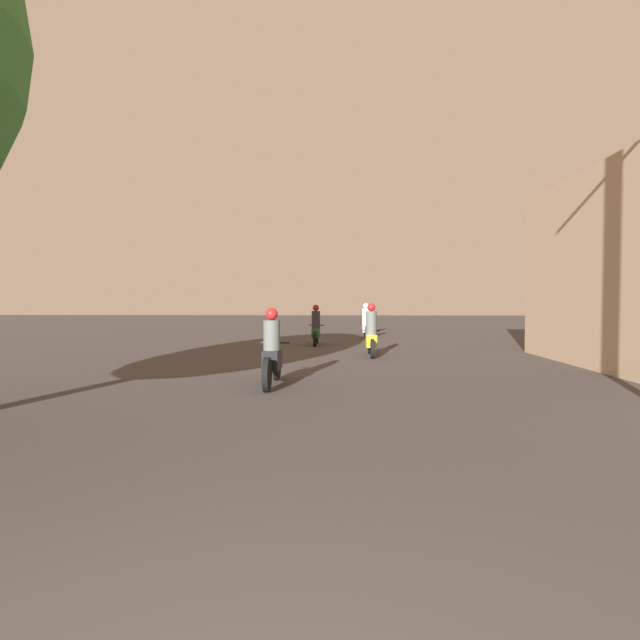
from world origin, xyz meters
The scene contains 5 objects.
motorcycle_black centered at (-1.02, 8.47, 0.61)m, with size 0.60×2.02×1.52m.
motorcycle_yellow centered at (1.20, 13.90, 0.63)m, with size 0.60×1.96×1.59m.
motorcycle_green centered at (-0.66, 17.77, 0.61)m, with size 0.60×2.00×1.53m.
motorcycle_white centered at (1.39, 21.03, 0.63)m, with size 0.60×1.89×1.58m.
motorcycle_red centered at (1.79, 25.34, 0.61)m, with size 0.60×1.95×1.53m.
Camera 1 is at (0.33, -1.09, 1.62)m, focal length 28.00 mm.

